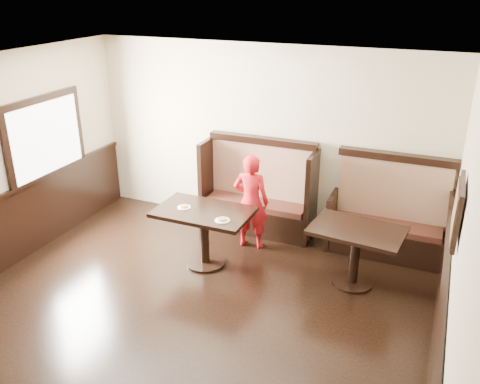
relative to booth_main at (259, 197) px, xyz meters
The scene contains 9 objects.
ground 3.34m from the booth_main, 90.00° to the right, with size 7.00×7.00×0.00m, color black.
room_shell 3.03m from the booth_main, 95.65° to the right, with size 7.00×7.00×7.00m.
booth_main is the anchor object (origin of this frame).
booth_neighbor 1.95m from the booth_main, ahead, with size 1.65×0.72×1.45m.
table_main 1.32m from the booth_main, 102.96° to the right, with size 1.27×0.80×0.81m.
table_neighbor 1.95m from the booth_main, 30.47° to the right, with size 1.20×0.85×0.78m.
child 0.61m from the booth_main, 80.29° to the right, with size 0.51×0.34×1.41m, color red.
pizza_plate_left 1.46m from the booth_main, 113.52° to the right, with size 0.18×0.18×0.03m.
pizza_plate_right 1.50m from the booth_main, 87.51° to the right, with size 0.19×0.19×0.04m.
Camera 1 is at (2.50, -3.40, 3.65)m, focal length 38.00 mm.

